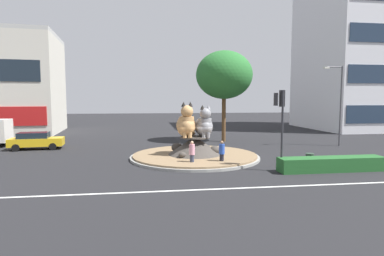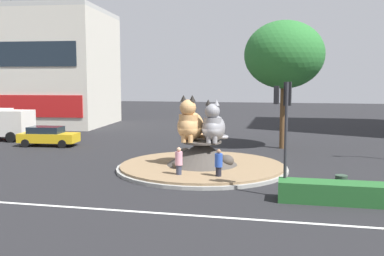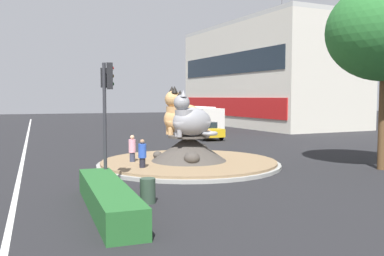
{
  "view_description": "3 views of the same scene",
  "coord_description": "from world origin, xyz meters",
  "px_view_note": "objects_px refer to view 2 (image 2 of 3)",
  "views": [
    {
      "loc": [
        -3.63,
        -24.3,
        4.6
      ],
      "look_at": [
        -0.23,
        -0.04,
        2.37
      ],
      "focal_mm": 29.74,
      "sensor_mm": 36.0,
      "label": 1
    },
    {
      "loc": [
        4.81,
        -24.61,
        5.21
      ],
      "look_at": [
        -0.43,
        -0.81,
        2.53
      ],
      "focal_mm": 40.36,
      "sensor_mm": 36.0,
      "label": 2
    },
    {
      "loc": [
        22.17,
        -7.89,
        3.81
      ],
      "look_at": [
        -2.11,
        0.95,
        1.94
      ],
      "focal_mm": 40.24,
      "sensor_mm": 36.0,
      "label": 3
    }
  ],
  "objects_px": {
    "pedestrian_blue_shirt": "(219,165)",
    "sedan_on_far_lane": "(48,136)",
    "pedestrian_pink_shirt": "(179,163)",
    "cat_statue_calico": "(190,124)",
    "broadleaf_tree_behind_island": "(284,55)",
    "litter_bin": "(341,185)",
    "traffic_light_mast": "(285,113)",
    "shophouse_block": "(1,69)",
    "cat_statue_grey": "(213,126)"
  },
  "relations": [
    {
      "from": "pedestrian_blue_shirt",
      "to": "sedan_on_far_lane",
      "type": "distance_m",
      "value": 17.88
    },
    {
      "from": "pedestrian_blue_shirt",
      "to": "pedestrian_pink_shirt",
      "type": "bearing_deg",
      "value": -167.93
    },
    {
      "from": "cat_statue_calico",
      "to": "broadleaf_tree_behind_island",
      "type": "relative_size",
      "value": 0.28
    },
    {
      "from": "pedestrian_pink_shirt",
      "to": "litter_bin",
      "type": "bearing_deg",
      "value": 92.27
    },
    {
      "from": "pedestrian_pink_shirt",
      "to": "cat_statue_calico",
      "type": "bearing_deg",
      "value": -168.88
    },
    {
      "from": "broadleaf_tree_behind_island",
      "to": "pedestrian_blue_shirt",
      "type": "bearing_deg",
      "value": -104.25
    },
    {
      "from": "traffic_light_mast",
      "to": "shophouse_block",
      "type": "height_order",
      "value": "shophouse_block"
    },
    {
      "from": "cat_statue_calico",
      "to": "pedestrian_pink_shirt",
      "type": "height_order",
      "value": "cat_statue_calico"
    },
    {
      "from": "litter_bin",
      "to": "traffic_light_mast",
      "type": "bearing_deg",
      "value": -158.78
    },
    {
      "from": "shophouse_block",
      "to": "litter_bin",
      "type": "relative_size",
      "value": 29.8
    },
    {
      "from": "cat_statue_grey",
      "to": "pedestrian_blue_shirt",
      "type": "xyz_separation_m",
      "value": [
        0.75,
        -2.78,
        -1.71
      ]
    },
    {
      "from": "cat_statue_grey",
      "to": "shophouse_block",
      "type": "xyz_separation_m",
      "value": [
        -29.34,
        21.36,
        4.06
      ]
    },
    {
      "from": "traffic_light_mast",
      "to": "shophouse_block",
      "type": "bearing_deg",
      "value": 59.86
    },
    {
      "from": "cat_statue_calico",
      "to": "sedan_on_far_lane",
      "type": "distance_m",
      "value": 14.78
    },
    {
      "from": "shophouse_block",
      "to": "traffic_light_mast",
      "type": "bearing_deg",
      "value": -43.54
    },
    {
      "from": "sedan_on_far_lane",
      "to": "litter_bin",
      "type": "relative_size",
      "value": 5.27
    },
    {
      "from": "pedestrian_blue_shirt",
      "to": "sedan_on_far_lane",
      "type": "height_order",
      "value": "pedestrian_blue_shirt"
    },
    {
      "from": "cat_statue_calico",
      "to": "sedan_on_far_lane",
      "type": "xyz_separation_m",
      "value": [
        -13.13,
        6.51,
        -1.87
      ]
    },
    {
      "from": "pedestrian_blue_shirt",
      "to": "traffic_light_mast",
      "type": "bearing_deg",
      "value": -23.53
    },
    {
      "from": "cat_statue_calico",
      "to": "litter_bin",
      "type": "bearing_deg",
      "value": 64.0
    },
    {
      "from": "cat_statue_grey",
      "to": "shophouse_block",
      "type": "relative_size",
      "value": 0.09
    },
    {
      "from": "traffic_light_mast",
      "to": "sedan_on_far_lane",
      "type": "relative_size",
      "value": 1.09
    },
    {
      "from": "traffic_light_mast",
      "to": "sedan_on_far_lane",
      "type": "bearing_deg",
      "value": 66.31
    },
    {
      "from": "cat_statue_grey",
      "to": "broadleaf_tree_behind_island",
      "type": "distance_m",
      "value": 11.06
    },
    {
      "from": "cat_statue_grey",
      "to": "broadleaf_tree_behind_island",
      "type": "xyz_separation_m",
      "value": [
        3.83,
        9.33,
        4.55
      ]
    },
    {
      "from": "pedestrian_pink_shirt",
      "to": "pedestrian_blue_shirt",
      "type": "height_order",
      "value": "pedestrian_pink_shirt"
    },
    {
      "from": "shophouse_block",
      "to": "broadleaf_tree_behind_island",
      "type": "height_order",
      "value": "shophouse_block"
    },
    {
      "from": "cat_statue_calico",
      "to": "litter_bin",
      "type": "distance_m",
      "value": 9.24
    },
    {
      "from": "cat_statue_grey",
      "to": "sedan_on_far_lane",
      "type": "relative_size",
      "value": 0.52
    },
    {
      "from": "traffic_light_mast",
      "to": "shophouse_block",
      "type": "distance_m",
      "value": 42.63
    },
    {
      "from": "pedestrian_pink_shirt",
      "to": "traffic_light_mast",
      "type": "bearing_deg",
      "value": 78.6
    },
    {
      "from": "cat_statue_calico",
      "to": "traffic_light_mast",
      "type": "xyz_separation_m",
      "value": [
        5.42,
        -5.02,
        1.08
      ]
    },
    {
      "from": "litter_bin",
      "to": "cat_statue_calico",
      "type": "bearing_deg",
      "value": 153.41
    },
    {
      "from": "cat_statue_grey",
      "to": "traffic_light_mast",
      "type": "xyz_separation_m",
      "value": [
        4.03,
        -5.0,
        1.17
      ]
    },
    {
      "from": "cat_statue_calico",
      "to": "shophouse_block",
      "type": "bearing_deg",
      "value": -126.77
    },
    {
      "from": "pedestrian_blue_shirt",
      "to": "cat_statue_grey",
      "type": "bearing_deg",
      "value": 115.67
    },
    {
      "from": "pedestrian_blue_shirt",
      "to": "broadleaf_tree_behind_island",
      "type": "bearing_deg",
      "value": 86.29
    },
    {
      "from": "broadleaf_tree_behind_island",
      "to": "traffic_light_mast",
      "type": "bearing_deg",
      "value": -89.17
    },
    {
      "from": "broadleaf_tree_behind_island",
      "to": "pedestrian_blue_shirt",
      "type": "height_order",
      "value": "broadleaf_tree_behind_island"
    },
    {
      "from": "pedestrian_pink_shirt",
      "to": "pedestrian_blue_shirt",
      "type": "bearing_deg",
      "value": 102.02
    },
    {
      "from": "pedestrian_blue_shirt",
      "to": "sedan_on_far_lane",
      "type": "bearing_deg",
      "value": 159.17
    },
    {
      "from": "pedestrian_pink_shirt",
      "to": "pedestrian_blue_shirt",
      "type": "distance_m",
      "value": 2.1
    },
    {
      "from": "broadleaf_tree_behind_island",
      "to": "sedan_on_far_lane",
      "type": "relative_size",
      "value": 2.05
    },
    {
      "from": "cat_statue_grey",
      "to": "pedestrian_blue_shirt",
      "type": "height_order",
      "value": "cat_statue_grey"
    },
    {
      "from": "pedestrian_pink_shirt",
      "to": "pedestrian_blue_shirt",
      "type": "relative_size",
      "value": 1.02
    },
    {
      "from": "traffic_light_mast",
      "to": "pedestrian_pink_shirt",
      "type": "xyz_separation_m",
      "value": [
        -5.38,
        2.16,
        -2.86
      ]
    },
    {
      "from": "broadleaf_tree_behind_island",
      "to": "litter_bin",
      "type": "height_order",
      "value": "broadleaf_tree_behind_island"
    },
    {
      "from": "shophouse_block",
      "to": "broadleaf_tree_behind_island",
      "type": "relative_size",
      "value": 2.75
    },
    {
      "from": "pedestrian_pink_shirt",
      "to": "litter_bin",
      "type": "xyz_separation_m",
      "value": [
        7.98,
        -1.15,
        -0.47
      ]
    },
    {
      "from": "broadleaf_tree_behind_island",
      "to": "pedestrian_blue_shirt",
      "type": "distance_m",
      "value": 13.97
    }
  ]
}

